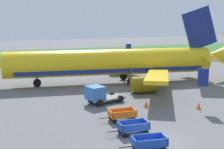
{
  "coord_description": "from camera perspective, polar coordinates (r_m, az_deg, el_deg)",
  "views": [
    {
      "loc": [
        -11.75,
        -21.05,
        9.84
      ],
      "look_at": [
        1.2,
        14.61,
        2.8
      ],
      "focal_mm": 51.28,
      "sensor_mm": 36.0,
      "label": 1
    }
  ],
  "objects": [
    {
      "name": "baggage_cart_second_in_row",
      "position": [
        24.21,
        6.59,
        -11.99
      ],
      "size": [
        3.61,
        1.68,
        1.07
      ],
      "color": "#234CB2",
      "rests_on": "ground"
    },
    {
      "name": "airplane",
      "position": [
        46.64,
        0.98,
        2.14
      ],
      "size": [
        37.64,
        30.32,
        11.34
      ],
      "color": "yellow",
      "rests_on": "ground"
    },
    {
      "name": "traffic_cone_mid_apron",
      "position": [
        35.42,
        15.21,
        -5.41
      ],
      "size": [
        0.53,
        0.53,
        0.7
      ],
      "primitive_type": "cone",
      "color": "orange",
      "rests_on": "ground"
    },
    {
      "name": "traffic_cone_near_plane",
      "position": [
        35.0,
        6.11,
        -5.28
      ],
      "size": [
        0.53,
        0.53,
        0.69
      ],
      "primitive_type": "cone",
      "color": "orange",
      "rests_on": "ground"
    },
    {
      "name": "baggage_cart_fourth_in_row",
      "position": [
        30.46,
        1.82,
        -7.15
      ],
      "size": [
        3.56,
        1.45,
        1.07
      ],
      "color": "orange",
      "rests_on": "ground"
    },
    {
      "name": "baggage_cart_third_in_row",
      "position": [
        27.23,
        3.77,
        -9.34
      ],
      "size": [
        3.55,
        1.41,
        1.07
      ],
      "color": "#234CB2",
      "rests_on": "ground"
    },
    {
      "name": "ground_plane",
      "position": [
        26.04,
        8.7,
        -11.82
      ],
      "size": [
        220.0,
        220.0,
        0.0
      ],
      "primitive_type": "plane",
      "color": "slate"
    },
    {
      "name": "service_truck_beside_carts",
      "position": [
        35.93,
        -2.35,
        -3.57
      ],
      "size": [
        4.73,
        3.03,
        2.1
      ],
      "color": "slate",
      "rests_on": "ground"
    },
    {
      "name": "grass_strip",
      "position": [
        81.94,
        -11.59,
        3.42
      ],
      "size": [
        220.0,
        28.0,
        0.06
      ],
      "primitive_type": "cube",
      "color": "#3D7033",
      "rests_on": "ground"
    }
  ]
}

